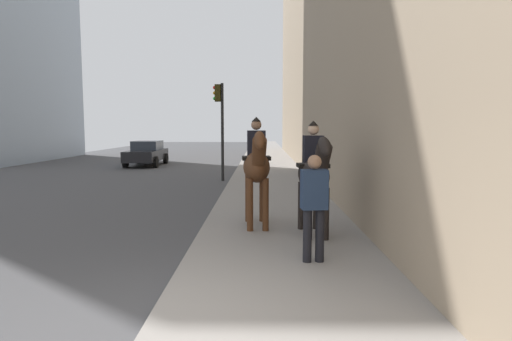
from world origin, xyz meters
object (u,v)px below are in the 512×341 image
(mounted_horse_near, at_px, (257,165))
(pedestrian_greeting, at_px, (314,201))
(mounted_horse_far, at_px, (314,173))
(traffic_light_near_curb, at_px, (220,116))
(car_near_lane, at_px, (147,153))

(mounted_horse_near, distance_m, pedestrian_greeting, 2.60)
(mounted_horse_far, height_order, pedestrian_greeting, mounted_horse_far)
(mounted_horse_far, distance_m, traffic_light_near_curb, 10.03)
(traffic_light_near_curb, bearing_deg, pedestrian_greeting, -167.35)
(pedestrian_greeting, bearing_deg, mounted_horse_far, -12.45)
(pedestrian_greeting, height_order, traffic_light_near_curb, traffic_light_near_curb)
(pedestrian_greeting, xyz_separation_m, car_near_lane, (18.36, 7.51, -0.36))
(mounted_horse_near, relative_size, mounted_horse_far, 1.04)
(pedestrian_greeting, relative_size, traffic_light_near_curb, 0.42)
(car_near_lane, xyz_separation_m, traffic_light_near_curb, (-7.11, -4.98, 1.96))
(traffic_light_near_curb, bearing_deg, mounted_horse_far, -164.06)
(mounted_horse_near, xyz_separation_m, pedestrian_greeting, (-2.41, -0.92, -0.34))
(mounted_horse_near, height_order, pedestrian_greeting, mounted_horse_near)
(mounted_horse_near, relative_size, car_near_lane, 0.53)
(mounted_horse_far, bearing_deg, traffic_light_near_curb, -168.26)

